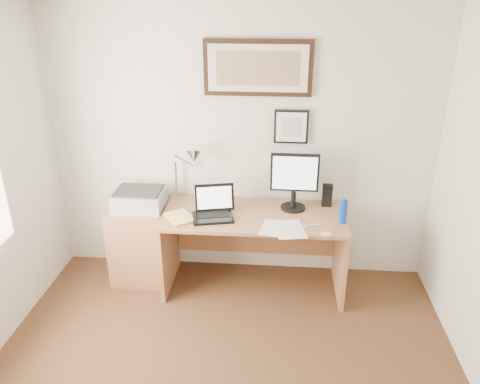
# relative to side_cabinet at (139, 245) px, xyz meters

# --- Properties ---
(ceiling) EXTENTS (4.00, 4.00, 0.00)m
(ceiling) POSITION_rel_side_cabinet_xyz_m (0.92, -1.68, 2.13)
(ceiling) COLOR silver
(ceiling) RESTS_ON ground
(wall_back) EXTENTS (3.50, 0.02, 2.50)m
(wall_back) POSITION_rel_side_cabinet_xyz_m (0.92, 0.32, 0.89)
(wall_back) COLOR silver
(wall_back) RESTS_ON ground
(side_cabinet) EXTENTS (0.50, 0.40, 0.73)m
(side_cabinet) POSITION_rel_side_cabinet_xyz_m (0.00, 0.00, 0.00)
(side_cabinet) COLOR #996240
(side_cabinet) RESTS_ON floor
(water_bottle) EXTENTS (0.07, 0.07, 0.20)m
(water_bottle) POSITION_rel_side_cabinet_xyz_m (1.82, -0.14, 0.48)
(water_bottle) COLOR #0D3AA9
(water_bottle) RESTS_ON desk
(bottle_cap) EXTENTS (0.04, 0.04, 0.02)m
(bottle_cap) POSITION_rel_side_cabinet_xyz_m (1.82, -0.14, 0.59)
(bottle_cap) COLOR #0D3AA9
(bottle_cap) RESTS_ON water_bottle
(speaker) EXTENTS (0.09, 0.08, 0.20)m
(speaker) POSITION_rel_side_cabinet_xyz_m (1.72, 0.19, 0.48)
(speaker) COLOR black
(speaker) RESTS_ON desk
(paper_sheet_a) EXTENTS (0.26, 0.33, 0.00)m
(paper_sheet_a) POSITION_rel_side_cabinet_xyz_m (1.25, -0.29, 0.39)
(paper_sheet_a) COLOR white
(paper_sheet_a) RESTS_ON desk
(paper_sheet_b) EXTENTS (0.29, 0.37, 0.00)m
(paper_sheet_b) POSITION_rel_side_cabinet_xyz_m (1.38, -0.30, 0.39)
(paper_sheet_b) COLOR white
(paper_sheet_b) RESTS_ON desk
(sticky_pad) EXTENTS (0.09, 0.09, 0.01)m
(sticky_pad) POSITION_rel_side_cabinet_xyz_m (1.67, -0.37, 0.39)
(sticky_pad) COLOR #DAD067
(sticky_pad) RESTS_ON desk
(marker_pen) EXTENTS (0.14, 0.06, 0.02)m
(marker_pen) POSITION_rel_side_cabinet_xyz_m (1.57, -0.23, 0.39)
(marker_pen) COLOR white
(marker_pen) RESTS_ON desk
(book) EXTENTS (0.32, 0.33, 0.02)m
(book) POSITION_rel_side_cabinet_xyz_m (0.36, -0.24, 0.40)
(book) COLOR #EDCC6F
(book) RESTS_ON desk
(desk) EXTENTS (1.60, 0.70, 0.75)m
(desk) POSITION_rel_side_cabinet_xyz_m (1.07, 0.04, 0.15)
(desk) COLOR #996240
(desk) RESTS_ON floor
(laptop) EXTENTS (0.39, 0.37, 0.26)m
(laptop) POSITION_rel_side_cabinet_xyz_m (0.72, -0.11, 0.44)
(laptop) COLOR black
(laptop) RESTS_ON desk
(lcd_monitor) EXTENTS (0.42, 0.22, 0.52)m
(lcd_monitor) POSITION_rel_side_cabinet_xyz_m (1.41, 0.09, 0.68)
(lcd_monitor) COLOR black
(lcd_monitor) RESTS_ON desk
(printer) EXTENTS (0.44, 0.34, 0.18)m
(printer) POSITION_rel_side_cabinet_xyz_m (0.03, 0.04, 0.45)
(printer) COLOR #A2A2A4
(printer) RESTS_ON side_cabinet
(desk_lamp) EXTENTS (0.29, 0.27, 0.53)m
(desk_lamp) POSITION_rel_side_cabinet_xyz_m (0.51, 0.13, 0.82)
(desk_lamp) COLOR silver
(desk_lamp) RESTS_ON desk
(picture_large) EXTENTS (0.92, 0.04, 0.47)m
(picture_large) POSITION_rel_side_cabinet_xyz_m (1.07, 0.29, 1.59)
(picture_large) COLOR black
(picture_large) RESTS_ON wall_back
(picture_small) EXTENTS (0.30, 0.03, 0.30)m
(picture_small) POSITION_rel_side_cabinet_xyz_m (1.37, 0.29, 1.09)
(picture_small) COLOR black
(picture_small) RESTS_ON wall_back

